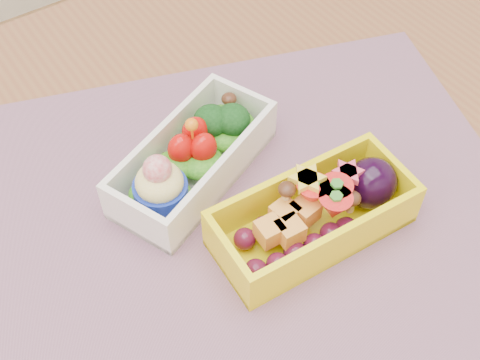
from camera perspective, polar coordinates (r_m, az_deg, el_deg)
table at (r=0.70m, az=-1.92°, el=-7.41°), size 1.20×0.80×0.75m
placemat at (r=0.61m, az=-0.31°, el=-2.88°), size 0.66×0.58×0.00m
bento_white at (r=0.62m, az=-4.31°, el=1.97°), size 0.20×0.14×0.08m
bento_yellow at (r=0.58m, az=7.03°, el=-3.03°), size 0.19×0.09×0.06m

